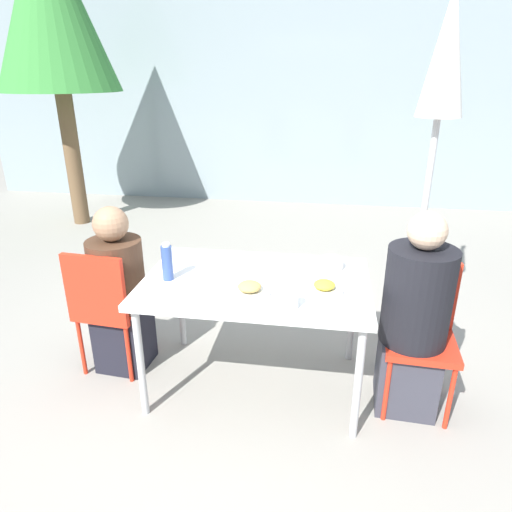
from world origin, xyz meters
TOP-DOWN VIEW (x-y plane):
  - ground_plane at (0.00, 0.00)m, footprint 24.00×24.00m
  - building_facade at (0.00, 4.57)m, footprint 10.00×0.20m
  - dining_table at (0.00, 0.00)m, footprint 1.33×0.87m
  - chair_left at (-0.97, 0.00)m, footprint 0.43×0.43m
  - person_left at (-0.91, 0.08)m, footprint 0.35×0.35m
  - chair_right at (0.97, 0.03)m, footprint 0.42×0.42m
  - person_right at (0.91, -0.05)m, footprint 0.37×0.37m
  - closed_umbrella at (1.05, 0.72)m, footprint 0.36×0.36m
  - plate_0 at (-0.01, -0.18)m, footprint 0.24×0.24m
  - plate_1 at (0.40, -0.09)m, footprint 0.22×0.22m
  - bottle at (-0.51, -0.08)m, footprint 0.06×0.06m
  - drinking_cup at (0.23, -0.32)m, footprint 0.08×0.08m
  - salad_bowl at (0.44, 0.24)m, footprint 0.15×0.15m
  - tree_behind_left at (-2.84, 3.02)m, footprint 1.42×1.42m

SIDE VIEW (x-z plane):
  - ground_plane at x=0.00m, z-range 0.00..0.00m
  - chair_left at x=-0.97m, z-range 0.08..0.95m
  - chair_right at x=0.97m, z-range 0.08..0.95m
  - person_left at x=-0.91m, z-range -0.03..1.09m
  - person_right at x=0.91m, z-range -0.04..1.18m
  - dining_table at x=0.00m, z-range 0.31..1.06m
  - plate_1 at x=0.40m, z-range 0.74..0.80m
  - plate_0 at x=-0.01m, z-range 0.74..0.80m
  - salad_bowl at x=0.44m, z-range 0.74..0.81m
  - drinking_cup at x=0.23m, z-range 0.74..0.85m
  - bottle at x=-0.51m, z-range 0.74..0.97m
  - building_facade at x=0.00m, z-range 0.00..3.00m
  - closed_umbrella at x=1.05m, z-range 0.59..2.98m
  - tree_behind_left at x=-2.84m, z-range 0.80..4.39m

